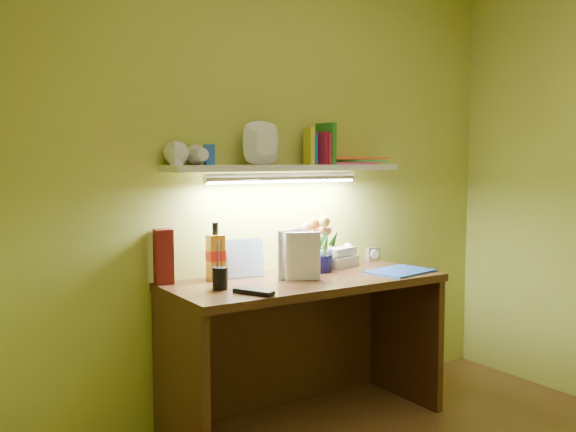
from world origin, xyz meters
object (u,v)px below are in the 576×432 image
object	(u,v)px
flower_bouquet	(316,242)
desk_clock	(373,254)
whisky_bottle	(216,251)
desk	(305,351)
telephone	(338,256)

from	to	relation	value
flower_bouquet	desk_clock	world-z (taller)	flower_bouquet
desk_clock	whisky_bottle	distance (m)	1.05
desk	desk_clock	xyz separation A→B (m)	(0.65, 0.25, 0.41)
desk	flower_bouquet	bearing A→B (deg)	40.63
desk_clock	whisky_bottle	bearing A→B (deg)	-173.74
flower_bouquet	telephone	size ratio (longest dim) A/B	1.52
desk	desk_clock	world-z (taller)	desk_clock
desk	desk_clock	bearing A→B (deg)	21.02
telephone	whisky_bottle	world-z (taller)	whisky_bottle
telephone	whisky_bottle	xyz separation A→B (m)	(-0.74, 0.01, 0.08)
desk	desk_clock	distance (m)	0.81
desk_clock	whisky_bottle	world-z (taller)	whisky_bottle
desk	telephone	size ratio (longest dim) A/B	6.89
flower_bouquet	telephone	xyz separation A→B (m)	(0.18, 0.05, -0.09)
desk	whisky_bottle	bearing A→B (deg)	153.24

